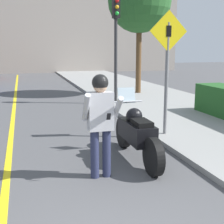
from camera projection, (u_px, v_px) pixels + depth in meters
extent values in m
cube|color=yellow|center=(12.00, 131.00, 7.99)|extent=(0.12, 36.00, 0.01)
cube|color=gray|center=(22.00, 17.00, 26.04)|extent=(28.00, 1.20, 9.35)
cylinder|color=black|center=(153.00, 157.00, 5.18)|extent=(0.14, 0.65, 0.65)
cylinder|color=black|center=(123.00, 132.00, 6.69)|extent=(0.14, 0.65, 0.65)
cube|color=black|center=(137.00, 131.00, 5.89)|extent=(0.40, 1.10, 0.36)
sphere|color=black|center=(134.00, 116.00, 5.97)|extent=(0.32, 0.32, 0.32)
cube|color=black|center=(142.00, 123.00, 5.61)|extent=(0.28, 0.48, 0.10)
cylinder|color=silver|center=(128.00, 102.00, 6.31)|extent=(0.62, 0.03, 0.03)
cube|color=silver|center=(126.00, 95.00, 6.35)|extent=(0.36, 0.12, 0.31)
cylinder|color=#282D4C|center=(95.00, 154.00, 5.08)|extent=(0.14, 0.14, 0.80)
cylinder|color=#282D4C|center=(107.00, 153.00, 5.13)|extent=(0.14, 0.14, 0.80)
cube|color=#B7B7BC|center=(100.00, 111.00, 4.96)|extent=(0.40, 0.22, 0.62)
cylinder|color=#B7B7BC|center=(86.00, 107.00, 4.78)|extent=(0.09, 0.37, 0.48)
cylinder|color=#B7B7BC|center=(118.00, 108.00, 4.91)|extent=(0.09, 0.43, 0.43)
sphere|color=tan|center=(100.00, 86.00, 4.88)|extent=(0.22, 0.22, 0.22)
sphere|color=black|center=(100.00, 83.00, 4.87)|extent=(0.26, 0.26, 0.26)
cube|color=black|center=(109.00, 116.00, 4.72)|extent=(0.06, 0.05, 0.11)
cylinder|color=slate|center=(166.00, 80.00, 7.16)|extent=(0.08, 0.08, 2.55)
cube|color=yellow|center=(169.00, 31.00, 6.92)|extent=(0.91, 0.02, 0.91)
cube|color=black|center=(169.00, 31.00, 6.91)|extent=(0.12, 0.01, 0.24)
cylinder|color=#2D2D30|center=(116.00, 50.00, 11.62)|extent=(0.12, 0.12, 3.82)
cube|color=black|center=(116.00, 7.00, 11.29)|extent=(0.26, 0.22, 0.76)
sphere|color=red|center=(117.00, 1.00, 11.14)|extent=(0.14, 0.14, 0.14)
sphere|color=gold|center=(117.00, 7.00, 11.18)|extent=(0.14, 0.14, 0.14)
sphere|color=green|center=(117.00, 13.00, 11.22)|extent=(0.14, 0.14, 0.14)
cylinder|color=brown|center=(139.00, 59.00, 13.95)|extent=(0.24, 0.24, 3.05)
sphere|color=#285B28|center=(140.00, 1.00, 13.45)|extent=(2.74, 2.74, 2.74)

